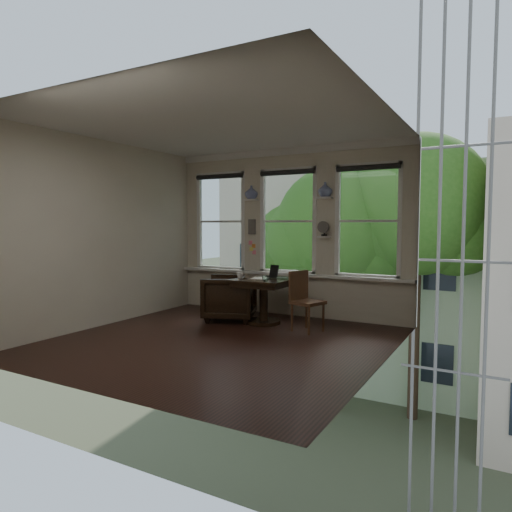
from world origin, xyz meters
The scene contains 25 objects.
ground centered at (0.00, 0.00, 0.00)m, with size 4.50×4.50×0.00m, color black.
ceiling centered at (0.00, 0.00, 3.00)m, with size 4.50×4.50×0.00m, color silver.
wall_back centered at (0.00, 2.25, 1.50)m, with size 4.50×4.50×0.00m, color beige.
wall_front centered at (0.00, -2.25, 1.50)m, with size 4.50×4.50×0.00m, color beige.
wall_left centered at (-2.25, 0.00, 1.50)m, with size 4.50×4.50×0.00m, color beige.
wall_right centered at (2.25, 0.00, 1.50)m, with size 4.50×4.50×0.00m, color beige.
window_left centered at (-1.45, 2.25, 1.70)m, with size 1.10×0.12×1.90m, color white, non-canonical shape.
window_center centered at (0.00, 2.25, 1.70)m, with size 1.10×0.12×1.90m, color white, non-canonical shape.
window_right centered at (1.45, 2.25, 1.70)m, with size 1.10×0.12×1.90m, color white, non-canonical shape.
shelf_left centered at (-0.72, 2.15, 2.10)m, with size 0.26×0.16×0.03m, color white.
shelf_right centered at (0.72, 2.15, 2.10)m, with size 0.26×0.16×0.03m, color white.
intercom centered at (-0.72, 2.18, 1.60)m, with size 0.14×0.06×0.28m, color #59544F.
sticky_notes centered at (-0.72, 2.19, 1.25)m, with size 0.16×0.01×0.24m, color pink, non-canonical shape.
desk_fan centered at (0.72, 2.13, 1.53)m, with size 0.20×0.20×0.24m, color #59544F, non-canonical shape.
vase_left centered at (-0.72, 2.15, 2.24)m, with size 0.24×0.24×0.25m, color silver.
vase_right centered at (0.72, 2.15, 2.24)m, with size 0.24×0.24×0.25m, color silver.
table centered at (-0.02, 1.33, 0.38)m, with size 0.90×0.90×0.75m, color black, non-canonical shape.
armchair_left centered at (-0.67, 1.28, 0.39)m, with size 0.83×0.85×0.78m, color black.
cushion_red centered at (-0.67, 1.28, 0.45)m, with size 0.45×0.45×0.06m, color maroon.
side_chair_right centered at (0.83, 1.16, 0.46)m, with size 0.42×0.42×0.92m, color #3F2B16, non-canonical shape.
laptop centered at (0.33, 1.38, 0.76)m, with size 0.35×0.23×0.03m, color black.
mug centered at (-0.39, 1.18, 0.80)m, with size 0.11×0.11×0.10m, color white.
drinking_glass centered at (0.17, 1.03, 0.79)m, with size 0.11×0.11×0.09m, color white.
tablet centered at (0.09, 1.48, 0.86)m, with size 0.16×0.02×0.22m, color black.
papers centered at (-0.12, 1.34, 0.75)m, with size 0.22×0.30×0.00m, color silver.
Camera 1 is at (3.50, -5.27, 1.65)m, focal length 32.00 mm.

